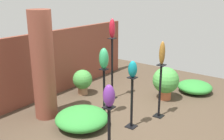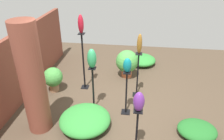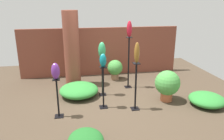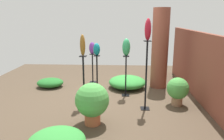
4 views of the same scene
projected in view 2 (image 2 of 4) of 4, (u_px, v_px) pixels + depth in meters
ground_plane at (114, 104)px, 5.41m from camera, size 8.00×8.00×0.00m
brick_wall_back at (19, 68)px, 5.29m from camera, size 5.60×0.12×1.69m
brick_pillar at (32, 80)px, 4.16m from camera, size 0.48×0.48×2.32m
pedestal_jade at (93, 90)px, 5.06m from camera, size 0.20×0.20×1.08m
pedestal_ruby at (84, 64)px, 5.76m from camera, size 0.20×0.20×1.56m
pedestal_violet at (137, 133)px, 3.95m from camera, size 0.20×0.20×0.93m
pedestal_teal at (126, 95)px, 4.90m from camera, size 0.20×0.20×1.07m
pedestal_bronze at (137, 77)px, 5.51m from camera, size 0.20×0.20×1.19m
art_vase_jade at (92, 59)px, 4.68m from camera, size 0.20×0.20×0.45m
art_vase_ruby at (81, 24)px, 5.26m from camera, size 0.15×0.14×0.47m
art_vase_violet at (139, 102)px, 3.63m from camera, size 0.19×0.20×0.37m
art_vase_teal at (127, 65)px, 4.55m from camera, size 0.17×0.18×0.32m
art_vase_bronze at (140, 44)px, 5.09m from camera, size 0.13×0.12×0.49m
potted_plant_front_right at (127, 62)px, 6.43m from camera, size 0.66×0.66×0.83m
potted_plant_walkway_edge at (53, 78)px, 5.77m from camera, size 0.51×0.51×0.68m
foliage_bed_east at (197, 130)px, 4.42m from camera, size 0.66×0.79×0.26m
foliage_bed_west at (142, 60)px, 7.33m from camera, size 0.91×0.91×0.30m
foliage_bed_center at (85, 120)px, 4.63m from camera, size 1.08×1.09×0.35m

